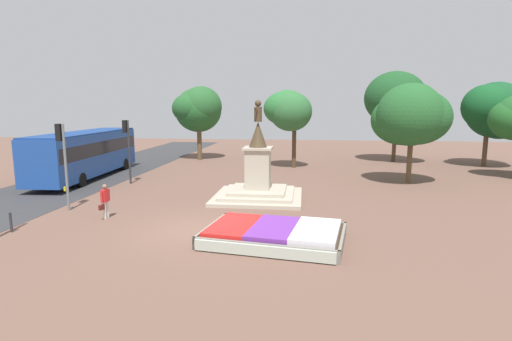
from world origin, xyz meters
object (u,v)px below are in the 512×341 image
flower_planter (275,234)px  traffic_light_mid_block (63,152)px  statue_monument (258,180)px  city_bus (86,152)px  traffic_light_far_corner (127,140)px  kerb_bollard_mid_a (11,221)px  pedestrian_with_handbag (105,200)px

flower_planter → traffic_light_mid_block: size_ratio=1.33×
statue_monument → city_bus: size_ratio=0.46×
traffic_light_far_corner → city_bus: traffic_light_far_corner is taller
city_bus → traffic_light_mid_block: bearing=-66.3°
traffic_light_mid_block → kerb_bollard_mid_a: traffic_light_mid_block is taller
statue_monument → traffic_light_far_corner: statue_monument is taller
traffic_light_mid_block → traffic_light_far_corner: 6.76m
pedestrian_with_handbag → kerb_bollard_mid_a: 3.64m
kerb_bollard_mid_a → statue_monument: bearing=37.9°
traffic_light_mid_block → pedestrian_with_handbag: traffic_light_mid_block is taller
statue_monument → traffic_light_far_corner: size_ratio=1.29×
flower_planter → traffic_light_far_corner: size_ratio=1.35×
flower_planter → traffic_light_far_corner: traffic_light_far_corner is taller
statue_monument → traffic_light_mid_block: 9.74m
pedestrian_with_handbag → kerb_bollard_mid_a: bearing=-140.4°
traffic_light_far_corner → pedestrian_with_handbag: traffic_light_far_corner is taller
city_bus → pedestrian_with_handbag: (6.27, -9.55, -0.99)m
flower_planter → kerb_bollard_mid_a: (-10.48, -0.09, 0.15)m
flower_planter → pedestrian_with_handbag: (-7.70, 2.22, 0.58)m
city_bus → kerb_bollard_mid_a: bearing=-73.6°
traffic_light_mid_block → pedestrian_with_handbag: bearing=-23.9°
traffic_light_far_corner → kerb_bollard_mid_a: (-0.30, -10.20, -2.41)m
statue_monument → pedestrian_with_handbag: bearing=-142.9°
statue_monument → kerb_bollard_mid_a: (-9.06, -7.05, -0.57)m
city_bus → traffic_light_far_corner: bearing=-23.6°
traffic_light_mid_block → city_bus: (-3.69, 8.41, -0.97)m
flower_planter → pedestrian_with_handbag: pedestrian_with_handbag is taller
traffic_light_far_corner → city_bus: size_ratio=0.35×
flower_planter → traffic_light_mid_block: traffic_light_mid_block is taller
flower_planter → traffic_light_mid_block: 11.11m
traffic_light_mid_block → pedestrian_with_handbag: 3.44m
statue_monument → city_bus: statue_monument is taller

